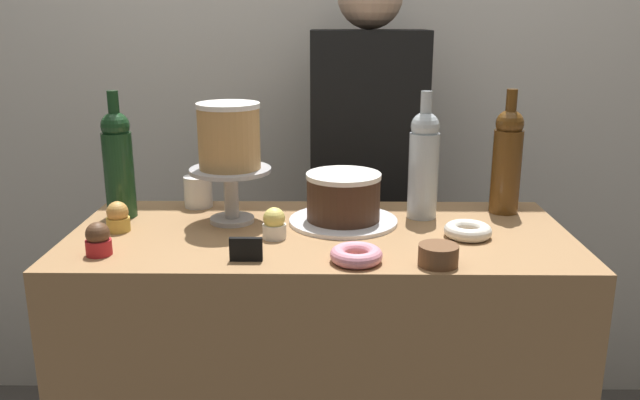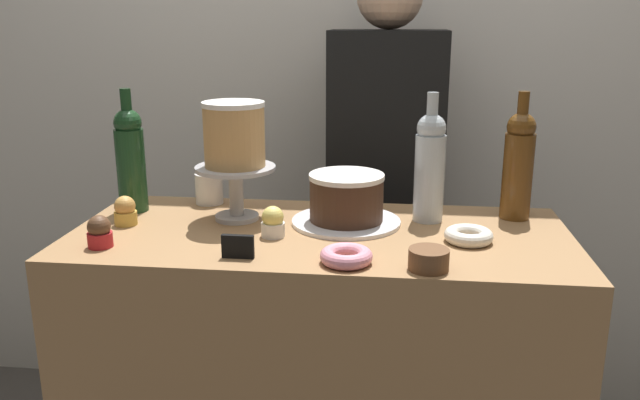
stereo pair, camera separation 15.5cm
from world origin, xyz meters
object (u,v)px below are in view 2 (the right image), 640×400
at_px(cake_stand_pedestal, 236,184).
at_px(donut_sugar, 469,236).
at_px(chocolate_round_cake, 346,197).
at_px(coffee_cup_ceramic, 209,188).
at_px(white_layer_cake, 234,134).
at_px(wine_bottle_amber, 518,163).
at_px(cookie_stack, 429,259).
at_px(wine_bottle_green, 130,158).
at_px(cupcake_chocolate, 100,232).
at_px(wine_bottle_clear, 430,165).
at_px(cupcake_lemon, 273,222).
at_px(donut_pink, 346,256).
at_px(cupcake_caramel, 125,212).
at_px(barista_figure, 384,207).
at_px(price_sign_chalkboard, 238,247).

relative_size(cake_stand_pedestal, donut_sugar, 1.81).
height_order(chocolate_round_cake, coffee_cup_ceramic, chocolate_round_cake).
relative_size(white_layer_cake, donut_sugar, 1.44).
height_order(wine_bottle_amber, cookie_stack, wine_bottle_amber).
relative_size(chocolate_round_cake, donut_sugar, 1.67).
relative_size(wine_bottle_green, coffee_cup_ceramic, 3.83).
relative_size(white_layer_cake, cupcake_chocolate, 2.17).
distance_m(cupcake_chocolate, cookie_stack, 0.73).
bearing_deg(wine_bottle_clear, cupcake_lemon, -154.93).
relative_size(wine_bottle_amber, cupcake_chocolate, 4.38).
height_order(cake_stand_pedestal, donut_pink, cake_stand_pedestal).
distance_m(cake_stand_pedestal, cupcake_caramel, 0.28).
xyz_separation_m(wine_bottle_clear, cupcake_caramel, (-0.75, -0.13, -0.11)).
relative_size(cake_stand_pedestal, cookie_stack, 2.42).
bearing_deg(barista_figure, chocolate_round_cake, -100.11).
distance_m(wine_bottle_clear, price_sign_chalkboard, 0.54).
distance_m(wine_bottle_amber, coffee_cup_ceramic, 0.83).
bearing_deg(coffee_cup_ceramic, donut_pink, -45.09).
relative_size(chocolate_round_cake, cookie_stack, 2.23).
bearing_deg(donut_pink, cupcake_chocolate, 176.15).
bearing_deg(cookie_stack, wine_bottle_amber, 58.64).
height_order(cupcake_lemon, coffee_cup_ceramic, coffee_cup_ceramic).
distance_m(white_layer_cake, cupcake_chocolate, 0.40).
relative_size(chocolate_round_cake, cupcake_lemon, 2.52).
height_order(wine_bottle_amber, donut_sugar, wine_bottle_amber).
height_order(wine_bottle_clear, cupcake_caramel, wine_bottle_clear).
distance_m(cupcake_chocolate, cupcake_lemon, 0.39).
height_order(chocolate_round_cake, wine_bottle_clear, wine_bottle_clear).
xyz_separation_m(cake_stand_pedestal, donut_sugar, (0.57, -0.11, -0.08)).
height_order(donut_sugar, price_sign_chalkboard, price_sign_chalkboard).
height_order(wine_bottle_amber, wine_bottle_clear, same).
bearing_deg(cupcake_chocolate, wine_bottle_amber, 19.15).
distance_m(wine_bottle_clear, donut_pink, 0.40).
bearing_deg(coffee_cup_ceramic, white_layer_cake, -50.82).
height_order(cookie_stack, barista_figure, barista_figure).
xyz_separation_m(wine_bottle_green, cupcake_caramel, (0.03, -0.13, -0.11)).
xyz_separation_m(cupcake_caramel, cupcake_lemon, (0.38, -0.04, 0.00)).
bearing_deg(cake_stand_pedestal, price_sign_chalkboard, -75.89).
distance_m(cupcake_caramel, cookie_stack, 0.77).
xyz_separation_m(wine_bottle_green, cupcake_lemon, (0.41, -0.17, -0.11)).
bearing_deg(cupcake_chocolate, wine_bottle_clear, 21.25).
distance_m(wine_bottle_green, cookie_stack, 0.85).
height_order(chocolate_round_cake, cookie_stack, chocolate_round_cake).
bearing_deg(coffee_cup_ceramic, barista_figure, 35.83).
distance_m(cupcake_caramel, donut_pink, 0.60).
xyz_separation_m(donut_pink, cookie_stack, (0.17, -0.01, 0.01)).
height_order(wine_bottle_amber, wine_bottle_green, same).
xyz_separation_m(cupcake_caramel, cookie_stack, (0.74, -0.21, -0.01)).
relative_size(wine_bottle_clear, donut_sugar, 2.91).
relative_size(white_layer_cake, cupcake_caramel, 2.17).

